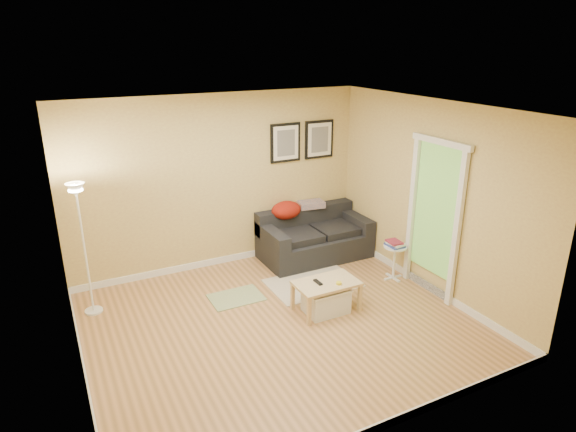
# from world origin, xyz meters

# --- Properties ---
(floor) EXTENTS (4.50, 4.50, 0.00)m
(floor) POSITION_xyz_m (0.00, 0.00, 0.00)
(floor) COLOR tan
(floor) RESTS_ON ground
(ceiling) EXTENTS (4.50, 4.50, 0.00)m
(ceiling) POSITION_xyz_m (0.00, 0.00, 2.60)
(ceiling) COLOR white
(ceiling) RESTS_ON wall_back
(wall_back) EXTENTS (4.50, 0.00, 4.50)m
(wall_back) POSITION_xyz_m (0.00, 2.00, 1.30)
(wall_back) COLOR #D8C36E
(wall_back) RESTS_ON ground
(wall_front) EXTENTS (4.50, 0.00, 4.50)m
(wall_front) POSITION_xyz_m (0.00, -2.00, 1.30)
(wall_front) COLOR #D8C36E
(wall_front) RESTS_ON ground
(wall_left) EXTENTS (0.00, 4.00, 4.00)m
(wall_left) POSITION_xyz_m (-2.25, 0.00, 1.30)
(wall_left) COLOR #D8C36E
(wall_left) RESTS_ON ground
(wall_right) EXTENTS (0.00, 4.00, 4.00)m
(wall_right) POSITION_xyz_m (2.25, 0.00, 1.30)
(wall_right) COLOR #D8C36E
(wall_right) RESTS_ON ground
(baseboard_back) EXTENTS (4.50, 0.02, 0.10)m
(baseboard_back) POSITION_xyz_m (0.00, 1.99, 0.05)
(baseboard_back) COLOR white
(baseboard_back) RESTS_ON ground
(baseboard_front) EXTENTS (4.50, 0.02, 0.10)m
(baseboard_front) POSITION_xyz_m (0.00, -1.99, 0.05)
(baseboard_front) COLOR white
(baseboard_front) RESTS_ON ground
(baseboard_left) EXTENTS (0.02, 4.00, 0.10)m
(baseboard_left) POSITION_xyz_m (-2.24, 0.00, 0.05)
(baseboard_left) COLOR white
(baseboard_left) RESTS_ON ground
(baseboard_right) EXTENTS (0.02, 4.00, 0.10)m
(baseboard_right) POSITION_xyz_m (2.24, 0.00, 0.05)
(baseboard_right) COLOR white
(baseboard_right) RESTS_ON ground
(sofa) EXTENTS (1.70, 0.90, 0.75)m
(sofa) POSITION_xyz_m (1.38, 1.53, 0.38)
(sofa) COLOR black
(sofa) RESTS_ON ground
(red_throw) EXTENTS (0.48, 0.36, 0.28)m
(red_throw) POSITION_xyz_m (1.00, 1.80, 0.77)
(red_throw) COLOR maroon
(red_throw) RESTS_ON sofa
(plaid_throw) EXTENTS (0.45, 0.32, 0.10)m
(plaid_throw) POSITION_xyz_m (1.47, 1.85, 0.78)
(plaid_throw) COLOR tan
(plaid_throw) RESTS_ON sofa
(framed_print_left) EXTENTS (0.50, 0.04, 0.60)m
(framed_print_left) POSITION_xyz_m (1.08, 1.98, 1.80)
(framed_print_left) COLOR black
(framed_print_left) RESTS_ON wall_back
(framed_print_right) EXTENTS (0.50, 0.04, 0.60)m
(framed_print_right) POSITION_xyz_m (1.68, 1.98, 1.80)
(framed_print_right) COLOR black
(framed_print_right) RESTS_ON wall_back
(area_rug) EXTENTS (1.25, 0.85, 0.01)m
(area_rug) POSITION_xyz_m (0.89, 0.74, 0.01)
(area_rug) COLOR beige
(area_rug) RESTS_ON ground
(green_runner) EXTENTS (0.70, 0.50, 0.01)m
(green_runner) POSITION_xyz_m (-0.24, 0.85, 0.01)
(green_runner) COLOR #668C4C
(green_runner) RESTS_ON ground
(coffee_table) EXTENTS (0.83, 0.53, 0.40)m
(coffee_table) POSITION_xyz_m (0.68, 0.03, 0.20)
(coffee_table) COLOR #D2B580
(coffee_table) RESTS_ON ground
(remote_control) EXTENTS (0.05, 0.16, 0.02)m
(remote_control) POSITION_xyz_m (0.57, 0.06, 0.41)
(remote_control) COLOR black
(remote_control) RESTS_ON coffee_table
(tape_roll) EXTENTS (0.07, 0.07, 0.03)m
(tape_roll) POSITION_xyz_m (0.78, -0.10, 0.42)
(tape_roll) COLOR yellow
(tape_roll) RESTS_ON coffee_table
(storage_bin) EXTENTS (0.55, 0.40, 0.34)m
(storage_bin) POSITION_xyz_m (0.66, -0.01, 0.17)
(storage_bin) COLOR white
(storage_bin) RESTS_ON ground
(side_table) EXTENTS (0.34, 0.34, 0.51)m
(side_table) POSITION_xyz_m (2.02, 0.35, 0.26)
(side_table) COLOR white
(side_table) RESTS_ON ground
(book_stack) EXTENTS (0.22, 0.28, 0.08)m
(book_stack) POSITION_xyz_m (2.01, 0.36, 0.55)
(book_stack) COLOR navy
(book_stack) RESTS_ON side_table
(floor_lamp) EXTENTS (0.22, 0.22, 1.72)m
(floor_lamp) POSITION_xyz_m (-2.00, 1.35, 0.82)
(floor_lamp) COLOR white
(floor_lamp) RESTS_ON ground
(doorway) EXTENTS (0.12, 1.01, 2.13)m
(doorway) POSITION_xyz_m (2.20, -0.15, 1.02)
(doorway) COLOR white
(doorway) RESTS_ON ground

